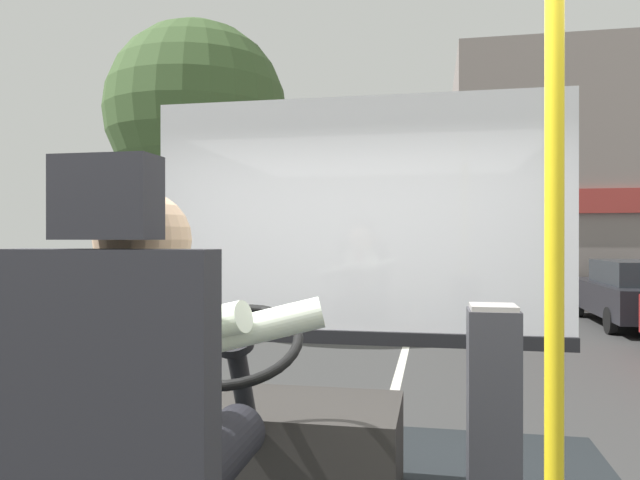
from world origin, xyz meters
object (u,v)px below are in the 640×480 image
Objects in this scene: steering_console at (270,444)px; handrail_pole at (554,273)px; bus_driver at (156,394)px; fare_box at (493,409)px.

steering_console is 0.54× the size of handrail_pole.
handrail_pole is at bearing 4.39° from bus_driver.
steering_console reaches higher than fare_box.
fare_box is at bearing 1.47° from steering_console.
steering_console is 1.59m from handrail_pole.
handrail_pole reaches higher than fare_box.
fare_box is at bearing 49.37° from bus_driver.
bus_driver is 1.02m from handrail_pole.
bus_driver is at bearing -130.63° from fare_box.
handrail_pole reaches higher than bus_driver.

